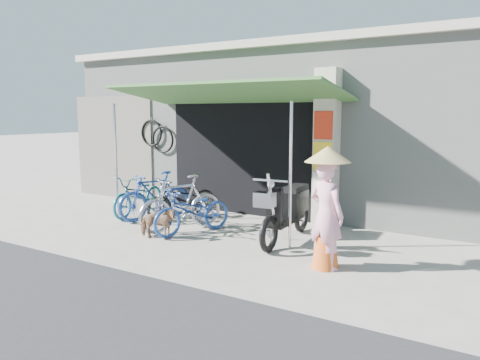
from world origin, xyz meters
The scene contains 13 objects.
ground centered at (0.00, 0.00, 0.00)m, with size 80.00×80.00×0.00m, color #9B968C.
bicycle_shop centered at (0.00, 5.09, 1.83)m, with size 12.30×5.30×3.66m.
shop_pillar centered at (0.85, 2.45, 1.50)m, with size 0.42×0.44×3.00m.
awning centered at (-0.90, 1.63, 2.51)m, with size 4.60×1.88×2.72m.
neighbour_left centered at (-5.00, 2.59, 1.30)m, with size 2.60×0.06×2.60m, color #6B665B.
bike_teal centered at (-2.93, 1.30, 0.43)m, with size 0.57×1.64×0.86m, color #185F6C.
bike_blue centered at (-2.35, 1.17, 0.49)m, with size 0.46×1.63×0.98m, color #204194.
bike_black centered at (-1.86, 1.46, 0.44)m, with size 0.58×1.66×0.87m, color black.
bike_silver centered at (-1.31, 0.72, 0.52)m, with size 0.49×1.72×1.04m, color #AFAEB3.
bike_navy centered at (-0.98, 0.64, 0.42)m, with size 0.56×1.60×0.84m, color #1F4492.
street_dog centered at (-1.28, 0.03, 0.28)m, with size 0.30×0.65×0.55m, color #A07355.
moped centered at (0.69, 1.11, 0.53)m, with size 0.58×2.05×1.16m.
nun centered at (1.77, 0.08, 0.86)m, with size 0.66×0.64×1.73m.
Camera 1 is at (4.08, -5.97, 2.17)m, focal length 35.00 mm.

